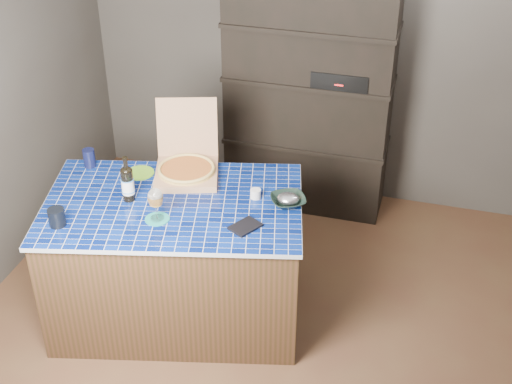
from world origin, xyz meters
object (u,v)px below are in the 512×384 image
(pizza_box, at_px, (187,167))
(bowl, at_px, (288,201))
(mead_bottle, at_px, (128,183))
(dvd_case, at_px, (245,227))
(kitchen_island, at_px, (177,259))
(wine_glass, at_px, (155,199))

(pizza_box, height_order, bowl, pizza_box)
(mead_bottle, relative_size, dvd_case, 1.71)
(bowl, bearing_deg, dvd_case, -120.41)
(kitchen_island, height_order, wine_glass, wine_glass)
(kitchen_island, height_order, mead_bottle, mead_bottle)
(bowl, bearing_deg, wine_glass, -152.31)
(mead_bottle, height_order, wine_glass, mead_bottle)
(mead_bottle, xyz_separation_m, bowl, (0.91, 0.20, -0.09))
(wine_glass, bearing_deg, kitchen_island, 84.46)
(dvd_case, distance_m, bowl, 0.34)
(bowl, bearing_deg, mead_bottle, -167.33)
(mead_bottle, height_order, dvd_case, mead_bottle)
(dvd_case, height_order, bowl, bowl)
(dvd_case, bearing_deg, mead_bottle, -156.48)
(wine_glass, xyz_separation_m, bowl, (0.67, 0.35, -0.12))
(pizza_box, bearing_deg, dvd_case, -58.16)
(kitchen_island, relative_size, mead_bottle, 5.89)
(kitchen_island, xyz_separation_m, dvd_case, (0.48, -0.13, 0.42))
(wine_glass, relative_size, dvd_case, 1.18)
(wine_glass, relative_size, bowl, 0.99)
(wine_glass, bearing_deg, pizza_box, 91.20)
(wine_glass, xyz_separation_m, dvd_case, (0.50, 0.06, -0.13))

